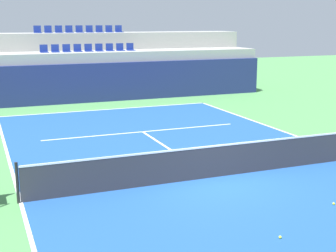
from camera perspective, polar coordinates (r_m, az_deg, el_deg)
ground_plane at (r=14.32m, az=5.36°, el=-6.09°), size 80.00×80.00×0.00m
court_surface at (r=14.32m, az=5.36°, el=-6.07°), size 11.00×24.00×0.01m
baseline_far at (r=25.22m, az=-7.11°, el=1.96°), size 11.00×0.10×0.00m
sideline_left at (r=12.90m, az=-17.00°, el=-8.65°), size 0.10×24.00×0.00m
service_line_far at (r=20.01m, az=-3.02°, el=-0.68°), size 8.26×0.10×0.00m
centre_service_line at (r=17.10m, az=0.46°, el=-2.92°), size 0.10×6.40×0.00m
back_wall at (r=27.55m, az=-8.57°, el=5.08°), size 20.95×0.30×2.19m
stands_tier_lower at (r=28.83m, az=-9.22°, el=5.94°), size 20.95×2.40×2.76m
stands_tier_upper at (r=31.11m, az=-10.24°, el=7.32°), size 20.95×2.40×3.79m
seating_row_lower at (r=28.80m, az=-9.36°, el=8.94°), size 5.54×0.44×0.44m
seating_row_upper at (r=31.10m, az=-10.42°, el=11.04°), size 5.54×0.44×0.44m
tennis_net at (r=14.17m, az=5.40°, el=-4.14°), size 11.08×0.08×1.07m
tennis_ball_0 at (r=12.88m, az=18.99°, el=-8.68°), size 0.07×0.07×0.07m
tennis_ball_1 at (r=10.71m, az=13.11°, el=-12.67°), size 0.07×0.07×0.07m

